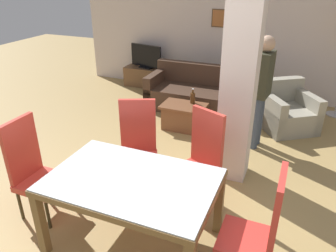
{
  "coord_description": "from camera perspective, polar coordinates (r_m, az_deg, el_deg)",
  "views": [
    {
      "loc": [
        1.28,
        -2.21,
        2.53
      ],
      "look_at": [
        0.0,
        0.89,
        0.91
      ],
      "focal_mm": 35.0,
      "sensor_mm": 36.0,
      "label": 1
    }
  ],
  "objects": [
    {
      "name": "sofa",
      "position": [
        6.49,
        5.42,
        5.43
      ],
      "size": [
        1.98,
        0.88,
        0.83
      ],
      "rotation": [
        0.0,
        0.0,
        3.14
      ],
      "color": "#432D21",
      "rests_on": "ground_plane"
    },
    {
      "name": "bottle",
      "position": [
        5.63,
        4.31,
        4.96
      ],
      "size": [
        0.08,
        0.08,
        0.26
      ],
      "color": "#4C2D14",
      "rests_on": "coffee_table"
    },
    {
      "name": "ground_plane",
      "position": [
        3.59,
        -5.74,
        -19.14
      ],
      "size": [
        18.0,
        18.0,
        0.0
      ],
      "primitive_type": "plane",
      "color": "#A68850"
    },
    {
      "name": "back_wall",
      "position": [
        7.17,
        12.38,
        15.75
      ],
      "size": [
        7.2,
        0.09,
        2.7
      ],
      "color": "silver",
      "rests_on": "ground_plane"
    },
    {
      "name": "divider_pillar",
      "position": [
        4.05,
        12.42,
        8.22
      ],
      "size": [
        0.4,
        0.38,
        2.7
      ],
      "color": "silver",
      "rests_on": "ground_plane"
    },
    {
      "name": "dining_chair_head_left",
      "position": [
        3.87,
        -22.44,
        -6.77
      ],
      "size": [
        0.46,
        0.46,
        1.14
      ],
      "rotation": [
        0.0,
        0.0,
        -1.57
      ],
      "color": "red",
      "rests_on": "ground_plane"
    },
    {
      "name": "tv_screen",
      "position": [
        7.68,
        -3.85,
        11.93
      ],
      "size": [
        0.8,
        0.26,
        0.53
      ],
      "rotation": [
        0.0,
        0.0,
        2.95
      ],
      "color": "black",
      "rests_on": "tv_stand"
    },
    {
      "name": "dining_chair_far_right",
      "position": [
        3.77,
        5.63,
        -5.58
      ],
      "size": [
        0.61,
        0.61,
        1.14
      ],
      "rotation": [
        0.0,
        0.0,
        2.72
      ],
      "color": "#CA3C31",
      "rests_on": "ground_plane"
    },
    {
      "name": "dining_table",
      "position": [
        3.19,
        -6.23,
        -11.33
      ],
      "size": [
        1.59,
        1.03,
        0.76
      ],
      "color": "brown",
      "rests_on": "ground_plane"
    },
    {
      "name": "armchair",
      "position": [
        6.02,
        19.86,
        2.25
      ],
      "size": [
        1.15,
        1.16,
        0.81
      ],
      "rotation": [
        0.0,
        0.0,
        3.75
      ],
      "color": "#9C9784",
      "rests_on": "ground_plane"
    },
    {
      "name": "dining_chair_far_left",
      "position": [
        4.03,
        -5.21,
        -3.35
      ],
      "size": [
        0.61,
        0.61,
        1.14
      ],
      "rotation": [
        0.0,
        0.0,
        -2.72
      ],
      "color": "#CA3C31",
      "rests_on": "ground_plane"
    },
    {
      "name": "dining_chair_head_right",
      "position": [
        2.95,
        15.63,
        -16.9
      ],
      "size": [
        0.46,
        0.46,
        1.14
      ],
      "rotation": [
        0.0,
        0.0,
        1.57
      ],
      "color": "red",
      "rests_on": "ground_plane"
    },
    {
      "name": "coffee_table",
      "position": [
        5.65,
        2.72,
        1.67
      ],
      "size": [
        0.75,
        0.5,
        0.44
      ],
      "color": "brown",
      "rests_on": "ground_plane"
    },
    {
      "name": "standing_person",
      "position": [
        4.99,
        16.0,
        6.76
      ],
      "size": [
        0.26,
        0.4,
        1.71
      ],
      "rotation": [
        0.0,
        0.0,
        1.46
      ],
      "color": "#3D485B",
      "rests_on": "ground_plane"
    },
    {
      "name": "tv_stand",
      "position": [
        7.81,
        -3.74,
        8.52
      ],
      "size": [
        1.03,
        0.4,
        0.44
      ],
      "color": "brown",
      "rests_on": "ground_plane"
    }
  ]
}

